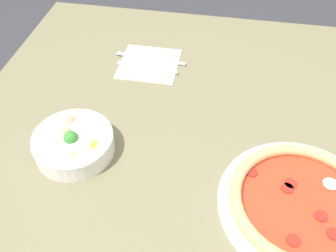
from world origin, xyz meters
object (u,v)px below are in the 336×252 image
at_px(pizza, 303,203).
at_px(bowl, 74,143).
at_px(knife, 154,59).
at_px(fork, 148,68).

bearing_deg(pizza, bowl, 82.75).
xyz_separation_m(pizza, knife, (0.44, 0.40, -0.01)).
bearing_deg(fork, pizza, 140.71).
distance_m(bowl, knife, 0.39).
relative_size(pizza, fork, 1.84).
relative_size(bowl, fork, 1.00).
relative_size(fork, knife, 0.85).
xyz_separation_m(bowl, knife, (0.38, -0.11, -0.02)).
relative_size(pizza, bowl, 1.85).
xyz_separation_m(pizza, fork, (0.40, 0.40, -0.01)).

